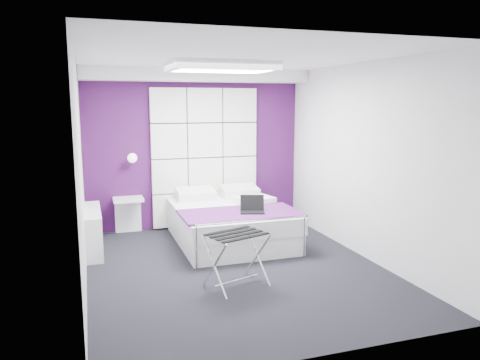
# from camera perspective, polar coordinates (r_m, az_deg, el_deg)

# --- Properties ---
(floor) EXTENTS (4.40, 4.40, 0.00)m
(floor) POSITION_cam_1_polar(r_m,az_deg,el_deg) (6.04, -0.53, -10.71)
(floor) COLOR black
(floor) RESTS_ON ground
(ceiling) EXTENTS (4.40, 4.40, 0.00)m
(ceiling) POSITION_cam_1_polar(r_m,az_deg,el_deg) (5.69, -0.58, 14.69)
(ceiling) COLOR white
(ceiling) RESTS_ON wall_back
(wall_back) EXTENTS (3.60, 0.00, 3.60)m
(wall_back) POSITION_cam_1_polar(r_m,az_deg,el_deg) (7.83, -5.46, 3.70)
(wall_back) COLOR silver
(wall_back) RESTS_ON floor
(wall_left) EXTENTS (0.00, 4.40, 4.40)m
(wall_left) POSITION_cam_1_polar(r_m,az_deg,el_deg) (5.45, -18.88, 0.71)
(wall_left) COLOR silver
(wall_left) RESTS_ON floor
(wall_right) EXTENTS (0.00, 4.40, 4.40)m
(wall_right) POSITION_cam_1_polar(r_m,az_deg,el_deg) (6.49, 14.78, 2.23)
(wall_right) COLOR silver
(wall_right) RESTS_ON floor
(accent_wall) EXTENTS (3.58, 0.02, 2.58)m
(accent_wall) POSITION_cam_1_polar(r_m,az_deg,el_deg) (7.82, -5.44, 3.69)
(accent_wall) COLOR #3D0F43
(accent_wall) RESTS_ON wall_back
(soffit) EXTENTS (3.58, 0.50, 0.20)m
(soffit) POSITION_cam_1_polar(r_m,az_deg,el_deg) (7.56, -5.17, 12.61)
(soffit) COLOR white
(soffit) RESTS_ON wall_back
(headboard) EXTENTS (1.80, 0.08, 2.30)m
(headboard) POSITION_cam_1_polar(r_m,az_deg,el_deg) (7.82, -4.27, 2.75)
(headboard) COLOR white
(headboard) RESTS_ON wall_back
(skylight) EXTENTS (1.36, 0.86, 0.12)m
(skylight) POSITION_cam_1_polar(r_m,az_deg,el_deg) (6.26, -2.29, 13.75)
(skylight) COLOR white
(skylight) RESTS_ON ceiling
(wall_lamp) EXTENTS (0.15, 0.15, 0.15)m
(wall_lamp) POSITION_cam_1_polar(r_m,az_deg,el_deg) (7.54, -13.02, 2.66)
(wall_lamp) COLOR white
(wall_lamp) RESTS_ON wall_back
(radiator) EXTENTS (0.22, 1.20, 0.60)m
(radiator) POSITION_cam_1_polar(r_m,az_deg,el_deg) (6.93, -17.45, -5.88)
(radiator) COLOR white
(radiator) RESTS_ON floor
(bed) EXTENTS (1.66, 2.00, 0.70)m
(bed) POSITION_cam_1_polar(r_m,az_deg,el_deg) (7.07, -1.24, -5.17)
(bed) COLOR white
(bed) RESTS_ON floor
(nightstand) EXTENTS (0.46, 0.36, 0.05)m
(nightstand) POSITION_cam_1_polar(r_m,az_deg,el_deg) (7.59, -13.48, -2.31)
(nightstand) COLOR white
(nightstand) RESTS_ON wall_back
(luggage_rack) EXTENTS (0.63, 0.47, 0.62)m
(luggage_rack) POSITION_cam_1_polar(r_m,az_deg,el_deg) (5.39, -0.43, -9.72)
(luggage_rack) COLOR silver
(luggage_rack) RESTS_ON floor
(laptop) EXTENTS (0.33, 0.24, 0.24)m
(laptop) POSITION_cam_1_polar(r_m,az_deg,el_deg) (6.55, 1.38, -3.44)
(laptop) COLOR black
(laptop) RESTS_ON bed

